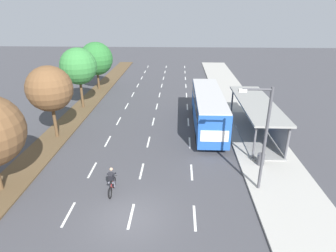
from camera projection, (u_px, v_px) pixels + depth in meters
name	position (u px, v px, depth m)	size (l,w,h in m)	color
ground_plane	(130.00, 218.00, 15.55)	(140.00, 140.00, 0.00)	#424247
median_strip	(89.00, 102.00, 34.25)	(2.60, 52.00, 0.12)	brown
sidewalk_right	(236.00, 104.00, 33.59)	(4.50, 52.00, 0.15)	#ADAAA3
lane_divider_left	(127.00, 106.00, 32.97)	(0.14, 48.57, 0.01)	white
lane_divider_center	(157.00, 106.00, 32.84)	(0.14, 48.57, 0.01)	white
lane_divider_right	(187.00, 107.00, 32.71)	(0.14, 48.57, 0.01)	white
bus_shelter	(258.00, 115.00, 25.01)	(2.90, 10.64, 2.86)	gray
bus	(208.00, 107.00, 26.44)	(2.54, 11.29, 3.37)	#2356B2
cyclist	(112.00, 182.00, 17.40)	(0.46, 1.82, 1.71)	black
median_tree_second	(50.00, 89.00, 23.41)	(3.77, 3.77, 6.18)	brown
median_tree_third	(78.00, 66.00, 30.50)	(3.91, 3.91, 6.57)	brown
median_tree_fourth	(96.00, 59.00, 37.92)	(4.33, 4.33, 6.25)	brown
streetlight	(263.00, 133.00, 16.46)	(1.91, 0.24, 6.50)	#4C4C51
trash_bin	(261.00, 159.00, 20.37)	(0.52, 0.52, 0.85)	#4C4C51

